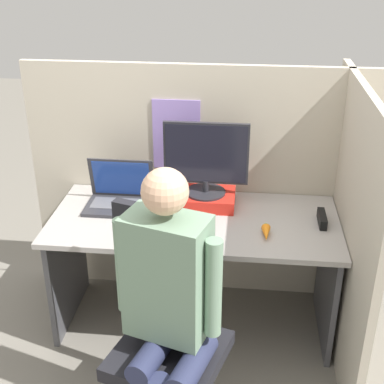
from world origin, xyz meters
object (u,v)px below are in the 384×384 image
Objects in this scene: paper_box at (205,199)px; stapler at (322,219)px; carrot_toy at (266,233)px; office_chair at (165,323)px; laptop at (120,198)px; person at (169,301)px; monitor at (206,158)px.

stapler is (0.65, -0.16, -0.01)m from paper_box.
carrot_toy is 0.15× the size of office_chair.
office_chair is (-0.11, -0.84, -0.22)m from paper_box.
paper_box is 0.90× the size of laptop.
person is (0.05, -0.15, 0.24)m from office_chair.
office_chair is at bearing -137.79° from stapler.
laptop is 0.89m from office_chair.
laptop is at bearing 175.56° from stapler.
carrot_toy is at bearing 58.23° from person.
stapler is (0.65, -0.16, -0.26)m from monitor.
office_chair is 0.29m from person.
paper_box is at bearing 86.26° from person.
monitor is at bearing 166.13° from stapler.
paper_box is 1.00m from person.
monitor is at bearing 82.45° from office_chair.
office_chair is (0.37, -0.78, -0.23)m from laptop.
monitor is at bearing 8.35° from laptop.
office_chair is at bearing 107.29° from person.
monitor is (0.00, 0.00, 0.25)m from paper_box.
person is at bearing -72.71° from office_chair.
office_chair is at bearing -64.20° from laptop.
monitor is 1.27× the size of laptop.
person is at bearing -130.26° from stapler.
person is at bearing -93.74° from paper_box.
person reaches higher than office_chair.
laptop is 2.22× the size of stapler.
laptop is (-0.49, -0.07, -0.23)m from monitor.
person reaches higher than paper_box.
paper_box is at bearing -90.00° from monitor.
carrot_toy is at bearing -44.63° from paper_box.
carrot_toy is (0.34, -0.34, -0.26)m from monitor.
paper_box is 0.32× the size of office_chair.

